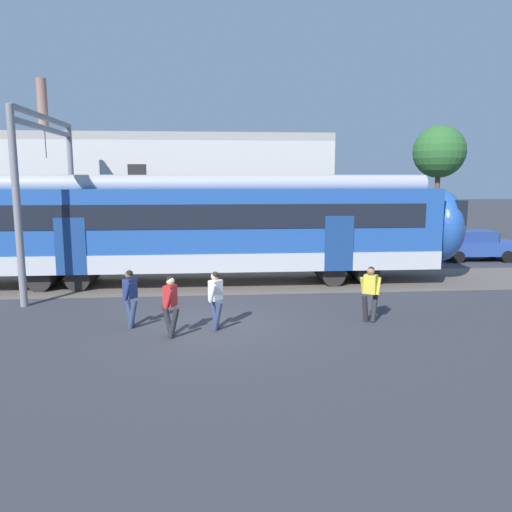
{
  "coord_description": "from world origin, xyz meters",
  "views": [
    {
      "loc": [
        0.03,
        -13.87,
        4.23
      ],
      "look_at": [
        1.43,
        2.7,
        1.6
      ],
      "focal_mm": 35.0,
      "sensor_mm": 36.0,
      "label": 1
    }
  ],
  "objects_px": {
    "pedestrian_red": "(170,302)",
    "parked_car_blue": "(476,245)",
    "pedestrian_white": "(216,296)",
    "pedestrian_yellow": "(371,289)",
    "pedestrian_navy": "(130,294)"
  },
  "relations": [
    {
      "from": "pedestrian_red",
      "to": "parked_car_blue",
      "type": "xyz_separation_m",
      "value": [
        14.57,
        11.35,
        -0.18
      ]
    },
    {
      "from": "pedestrian_white",
      "to": "pedestrian_yellow",
      "type": "height_order",
      "value": "same"
    },
    {
      "from": "pedestrian_white",
      "to": "parked_car_blue",
      "type": "distance_m",
      "value": 17.18
    },
    {
      "from": "parked_car_blue",
      "to": "pedestrian_red",
      "type": "bearing_deg",
      "value": -142.07
    },
    {
      "from": "pedestrian_white",
      "to": "parked_car_blue",
      "type": "xyz_separation_m",
      "value": [
        13.37,
        10.78,
        -0.18
      ]
    },
    {
      "from": "pedestrian_navy",
      "to": "pedestrian_red",
      "type": "distance_m",
      "value": 1.55
    },
    {
      "from": "pedestrian_navy",
      "to": "pedestrian_white",
      "type": "relative_size",
      "value": 1.0
    },
    {
      "from": "pedestrian_navy",
      "to": "pedestrian_red",
      "type": "xyz_separation_m",
      "value": [
        1.2,
        -0.98,
        0.0
      ]
    },
    {
      "from": "pedestrian_white",
      "to": "pedestrian_yellow",
      "type": "bearing_deg",
      "value": 5.1
    },
    {
      "from": "parked_car_blue",
      "to": "pedestrian_white",
      "type": "bearing_deg",
      "value": -141.12
    },
    {
      "from": "pedestrian_navy",
      "to": "pedestrian_white",
      "type": "height_order",
      "value": "same"
    },
    {
      "from": "pedestrian_red",
      "to": "parked_car_blue",
      "type": "height_order",
      "value": "pedestrian_red"
    },
    {
      "from": "pedestrian_navy",
      "to": "pedestrian_red",
      "type": "bearing_deg",
      "value": -39.2
    },
    {
      "from": "pedestrian_red",
      "to": "pedestrian_yellow",
      "type": "xyz_separation_m",
      "value": [
        5.74,
        0.97,
        0.03
      ]
    },
    {
      "from": "pedestrian_red",
      "to": "pedestrian_yellow",
      "type": "height_order",
      "value": "same"
    }
  ]
}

